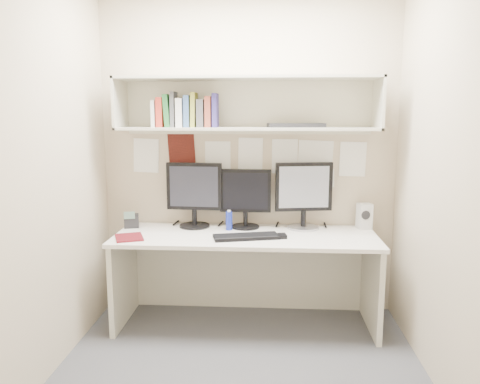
# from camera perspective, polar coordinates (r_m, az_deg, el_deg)

# --- Properties ---
(floor) EXTENTS (2.40, 2.00, 0.01)m
(floor) POSITION_cam_1_polar(r_m,az_deg,el_deg) (3.28, 0.07, -20.55)
(floor) COLOR #45454A
(floor) RESTS_ON ground
(wall_back) EXTENTS (2.40, 0.02, 2.60)m
(wall_back) POSITION_cam_1_polar(r_m,az_deg,el_deg) (3.85, 1.00, 4.40)
(wall_back) COLOR #BAA98E
(wall_back) RESTS_ON ground
(wall_front) EXTENTS (2.40, 0.02, 2.60)m
(wall_front) POSITION_cam_1_polar(r_m,az_deg,el_deg) (1.87, -1.83, -1.03)
(wall_front) COLOR #BAA98E
(wall_front) RESTS_ON ground
(wall_left) EXTENTS (0.02, 2.00, 2.60)m
(wall_left) POSITION_cam_1_polar(r_m,az_deg,el_deg) (3.17, -22.17, 2.60)
(wall_left) COLOR #BAA98E
(wall_left) RESTS_ON ground
(wall_right) EXTENTS (0.02, 2.00, 2.60)m
(wall_right) POSITION_cam_1_polar(r_m,az_deg,el_deg) (3.03, 23.36, 2.24)
(wall_right) COLOR #BAA98E
(wall_right) RESTS_ON ground
(desk) EXTENTS (2.00, 0.70, 0.73)m
(desk) POSITION_cam_1_polar(r_m,az_deg,el_deg) (3.71, 0.70, -10.60)
(desk) COLOR silver
(desk) RESTS_ON floor
(overhead_hutch) EXTENTS (2.00, 0.38, 0.40)m
(overhead_hutch) POSITION_cam_1_polar(r_m,az_deg,el_deg) (3.70, 0.91, 10.71)
(overhead_hutch) COLOR beige
(overhead_hutch) RESTS_ON wall_back
(pinned_papers) EXTENTS (1.92, 0.01, 0.48)m
(pinned_papers) POSITION_cam_1_polar(r_m,az_deg,el_deg) (3.85, 0.99, 3.66)
(pinned_papers) COLOR white
(pinned_papers) RESTS_ON wall_back
(monitor_left) EXTENTS (0.45, 0.25, 0.52)m
(monitor_left) POSITION_cam_1_polar(r_m,az_deg,el_deg) (3.80, -5.60, -0.09)
(monitor_left) COLOR black
(monitor_left) RESTS_ON desk
(monitor_center) EXTENTS (0.41, 0.22, 0.48)m
(monitor_center) POSITION_cam_1_polar(r_m,az_deg,el_deg) (3.76, 0.68, -0.50)
(monitor_center) COLOR black
(monitor_center) RESTS_ON desk
(monitor_right) EXTENTS (0.46, 0.25, 0.53)m
(monitor_right) POSITION_cam_1_polar(r_m,az_deg,el_deg) (3.76, 7.78, -0.18)
(monitor_right) COLOR #A5A5AA
(monitor_right) RESTS_ON desk
(keyboard) EXTENTS (0.51, 0.28, 0.02)m
(keyboard) POSITION_cam_1_polar(r_m,az_deg,el_deg) (3.49, 0.76, -5.47)
(keyboard) COLOR black
(keyboard) RESTS_ON desk
(mouse) EXTENTS (0.07, 0.10, 0.03)m
(mouse) POSITION_cam_1_polar(r_m,az_deg,el_deg) (3.51, 5.17, -5.35)
(mouse) COLOR black
(mouse) RESTS_ON desk
(speaker) EXTENTS (0.12, 0.13, 0.20)m
(speaker) POSITION_cam_1_polar(r_m,az_deg,el_deg) (3.88, 14.91, -2.86)
(speaker) COLOR silver
(speaker) RESTS_ON desk
(blue_bottle) EXTENTS (0.05, 0.05, 0.16)m
(blue_bottle) POSITION_cam_1_polar(r_m,az_deg,el_deg) (3.72, -1.34, -3.50)
(blue_bottle) COLOR #162598
(blue_bottle) RESTS_ON desk
(maroon_notebook) EXTENTS (0.27, 0.29, 0.01)m
(maroon_notebook) POSITION_cam_1_polar(r_m,az_deg,el_deg) (3.58, -13.36, -5.40)
(maroon_notebook) COLOR #580F15
(maroon_notebook) RESTS_ON desk
(desk_phone) EXTENTS (0.14, 0.13, 0.14)m
(desk_phone) POSITION_cam_1_polar(r_m,az_deg,el_deg) (3.91, -13.09, -3.43)
(desk_phone) COLOR black
(desk_phone) RESTS_ON desk
(book_stack) EXTENTS (0.50, 0.17, 0.27)m
(book_stack) POSITION_cam_1_polar(r_m,az_deg,el_deg) (3.69, -6.63, 9.70)
(book_stack) COLOR silver
(book_stack) RESTS_ON overhead_hutch
(hutch_tray) EXTENTS (0.45, 0.23, 0.03)m
(hutch_tray) POSITION_cam_1_polar(r_m,az_deg,el_deg) (3.68, 6.84, 8.09)
(hutch_tray) COLOR black
(hutch_tray) RESTS_ON overhead_hutch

